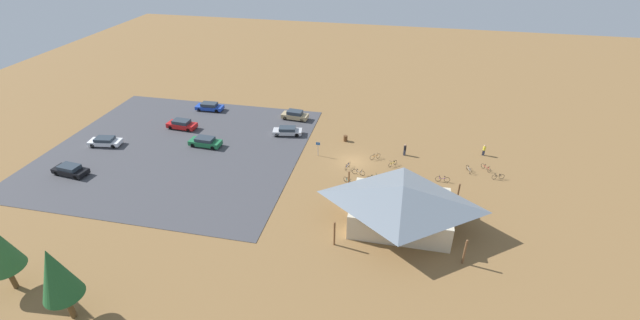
{
  "coord_description": "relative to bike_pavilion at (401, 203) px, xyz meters",
  "views": [
    {
      "loc": [
        -5.86,
        49.37,
        29.89
      ],
      "look_at": [
        4.12,
        2.4,
        1.2
      ],
      "focal_mm": 23.7,
      "sensor_mm": 36.0,
      "label": 1
    }
  ],
  "objects": [
    {
      "name": "bicycle_orange_front_row",
      "position": [
        0.61,
        -8.96,
        -2.41
      ],
      "size": [
        1.22,
        1.32,
        0.8
      ],
      "color": "black",
      "rests_on": "ground"
    },
    {
      "name": "car_white_aisle_side",
      "position": [
        42.89,
        -9.08,
        -2.1
      ],
      "size": [
        4.77,
        2.52,
        1.25
      ],
      "color": "white",
      "rests_on": "parking_lot_asphalt"
    },
    {
      "name": "bicycle_yellow_near_sign",
      "position": [
        1.44,
        -12.09,
        -2.44
      ],
      "size": [
        1.08,
        1.28,
        0.81
      ],
      "color": "black",
      "rests_on": "ground"
    },
    {
      "name": "bicycle_orange_yard_center",
      "position": [
        3.94,
        -13.4,
        -2.41
      ],
      "size": [
        1.37,
        1.06,
        0.83
      ],
      "color": "black",
      "rests_on": "ground"
    },
    {
      "name": "pine_far_west",
      "position": [
        26.44,
        18.27,
        2.26
      ],
      "size": [
        3.18,
        3.18,
        7.53
      ],
      "color": "brown",
      "rests_on": "ground"
    },
    {
      "name": "bicycle_blue_edge_south",
      "position": [
        7.3,
        -10.2,
        -2.42
      ],
      "size": [
        0.58,
        1.62,
        0.81
      ],
      "color": "black",
      "rests_on": "ground"
    },
    {
      "name": "bike_pavilion",
      "position": [
        0.0,
        0.0,
        0.0
      ],
      "size": [
        13.14,
        10.09,
        4.95
      ],
      "color": "beige",
      "rests_on": "ground"
    },
    {
      "name": "car_green_mid_lot",
      "position": [
        28.5,
        -11.91,
        -2.05
      ],
      "size": [
        4.74,
        2.07,
        1.37
      ],
      "color": "#1E6B3D",
      "rests_on": "parking_lot_asphalt"
    },
    {
      "name": "bicycle_red_back_row",
      "position": [
        -10.7,
        -13.53,
        -2.42
      ],
      "size": [
        1.08,
        1.46,
        0.81
      ],
      "color": "black",
      "rests_on": "ground"
    },
    {
      "name": "car_blue_back_corner",
      "position": [
        33.34,
        -23.91,
        -2.08
      ],
      "size": [
        4.7,
        1.95,
        1.32
      ],
      "color": "#1E42B2",
      "rests_on": "parking_lot_asphalt"
    },
    {
      "name": "ground",
      "position": [
        6.81,
        -11.96,
        -2.79
      ],
      "size": [
        160.0,
        160.0,
        0.0
      ],
      "primitive_type": "plane",
      "color": "olive",
      "rests_on": "ground"
    },
    {
      "name": "car_red_end_stall",
      "position": [
        34.58,
        -16.45,
        -2.02
      ],
      "size": [
        4.72,
        2.14,
        1.45
      ],
      "color": "red",
      "rests_on": "parking_lot_asphalt"
    },
    {
      "name": "trash_bin",
      "position": [
        8.79,
        -17.74,
        -2.34
      ],
      "size": [
        0.6,
        0.6,
        0.9
      ],
      "primitive_type": "cylinder",
      "color": "brown",
      "rests_on": "ground"
    },
    {
      "name": "parking_lot_asphalt",
      "position": [
        32.11,
        -10.29,
        -2.76
      ],
      "size": [
        35.55,
        33.37,
        0.05
      ],
      "primitive_type": "cube",
      "color": "#424247",
      "rests_on": "ground"
    },
    {
      "name": "bicycle_purple_near_porch",
      "position": [
        -4.98,
        -9.49,
        -2.4
      ],
      "size": [
        1.82,
        0.48,
        0.86
      ],
      "color": "black",
      "rests_on": "ground"
    },
    {
      "name": "visitor_by_pavilion",
      "position": [
        0.02,
        -15.35,
        -1.89
      ],
      "size": [
        0.36,
        0.38,
        1.71
      ],
      "color": "#2D3347",
      "rests_on": "ground"
    },
    {
      "name": "car_tan_front_row",
      "position": [
        18.09,
        -23.45,
        -2.0
      ],
      "size": [
        4.43,
        2.11,
        1.49
      ],
      "color": "tan",
      "rests_on": "parking_lot_asphalt"
    },
    {
      "name": "bicycle_green_mid_cluster",
      "position": [
        3.68,
        -8.09,
        -2.42
      ],
      "size": [
        1.58,
        0.82,
        0.84
      ],
      "color": "black",
      "rests_on": "ground"
    },
    {
      "name": "car_black_far_end",
      "position": [
        42.3,
        -1.15,
        -2.06
      ],
      "size": [
        4.8,
        2.31,
        1.35
      ],
      "color": "black",
      "rests_on": "parking_lot_asphalt"
    },
    {
      "name": "bicycle_silver_yard_front",
      "position": [
        -8.44,
        -12.68,
        -2.43
      ],
      "size": [
        0.6,
        1.63,
        0.76
      ],
      "color": "black",
      "rests_on": "ground"
    },
    {
      "name": "visitor_near_lot",
      "position": [
        -10.85,
        -17.62,
        -1.94
      ],
      "size": [
        0.37,
        0.36,
        1.61
      ],
      "color": "#2D3347",
      "rests_on": "ground"
    },
    {
      "name": "car_silver_by_curb",
      "position": [
        17.78,
        -17.85,
        -2.1
      ],
      "size": [
        4.63,
        2.47,
        1.25
      ],
      "color": "#BCBCC1",
      "rests_on": "parking_lot_asphalt"
    },
    {
      "name": "bicycle_black_lone_west",
      "position": [
        -11.96,
        -11.6,
        -2.42
      ],
      "size": [
        1.61,
        0.61,
        0.8
      ],
      "color": "black",
      "rests_on": "ground"
    },
    {
      "name": "lot_sign",
      "position": [
        11.87,
        -12.66,
        -1.37
      ],
      "size": [
        0.56,
        0.08,
        2.2
      ],
      "color": "#99999E",
      "rests_on": "ground"
    },
    {
      "name": "bicycle_white_yard_right",
      "position": [
        5.67,
        -8.91,
        -2.41
      ],
      "size": [
        1.73,
        0.48,
        0.85
      ],
      "color": "black",
      "rests_on": "ground"
    },
    {
      "name": "bicycle_teal_by_bin",
      "position": [
        6.71,
        -6.52,
        -2.4
      ],
      "size": [
        1.28,
        1.29,
        0.88
      ],
      "color": "black",
      "rests_on": "ground"
    }
  ]
}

